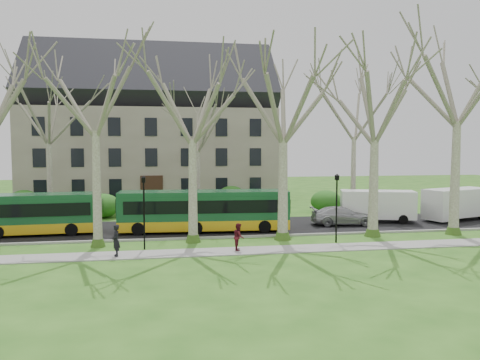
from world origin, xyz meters
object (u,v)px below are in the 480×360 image
van_a (377,206)px  van_b (457,204)px  pedestrian_a (116,241)px  bus_follow (204,210)px  sedan (342,216)px  pedestrian_b (239,237)px  bus_lead (11,214)px

van_a → van_b: (6.81, -0.27, 0.04)m
van_b → pedestrian_a: size_ratio=3.37×
bus_follow → sedan: bearing=8.2°
van_b → pedestrian_b: bearing=-175.5°
bus_lead → van_a: 27.30m
bus_lead → sedan: bearing=-2.3°
bus_follow → van_a: (14.11, 1.93, -0.25)m
bus_lead → bus_follow: size_ratio=0.97×
bus_follow → pedestrian_a: bearing=-125.5°
bus_follow → van_a: 14.25m
bus_lead → van_a: bus_lead is taller
sedan → van_b: bearing=-79.6°
bus_lead → pedestrian_a: bearing=-46.9°
van_a → sedan: bearing=-146.3°
sedan → van_b: 10.21m
bus_lead → bus_follow: 13.17m
van_a → pedestrian_b: van_a is taller
bus_lead → sedan: (23.92, 0.32, -0.74)m
van_b → van_a: bearing=159.8°
bus_follow → van_a: size_ratio=2.09×
bus_lead → pedestrian_b: bearing=-28.5°
bus_lead → bus_follow: bus_follow is taller
bus_lead → pedestrian_a: (7.67, -7.38, -0.57)m
sedan → bus_follow: bearing=101.0°
pedestrian_b → van_b: bearing=-58.2°
bus_follow → van_b: (20.93, 1.66, -0.20)m
van_a → pedestrian_b: bearing=-129.9°
bus_follow → bus_lead: bearing=-179.1°
pedestrian_b → bus_lead: bearing=74.0°
van_b → pedestrian_a: 27.74m
sedan → pedestrian_a: size_ratio=2.76×
van_b → pedestrian_b: 21.06m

